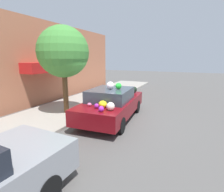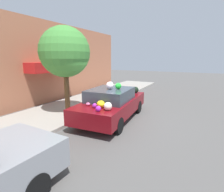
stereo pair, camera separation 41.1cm
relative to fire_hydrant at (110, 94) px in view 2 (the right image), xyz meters
The scene contains 6 objects.
ground_plane 3.43m from the fire_hydrant, 151.14° to the right, with size 60.00×60.00×0.00m, color #565451.
sidewalk_curb 3.18m from the fire_hydrant, 160.37° to the left, with size 24.00×3.20×0.12m.
building_facade 4.80m from the fire_hydrant, 131.79° to the left, with size 18.00×1.20×4.83m.
street_tree 4.20m from the fire_hydrant, behind, with size 2.31×2.31×3.99m.
fire_hydrant is the anchor object (origin of this frame).
art_car 3.46m from the fire_hydrant, 150.67° to the right, with size 4.46×2.16×1.71m.
Camera 2 is at (-6.63, -3.53, 2.68)m, focal length 28.00 mm.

